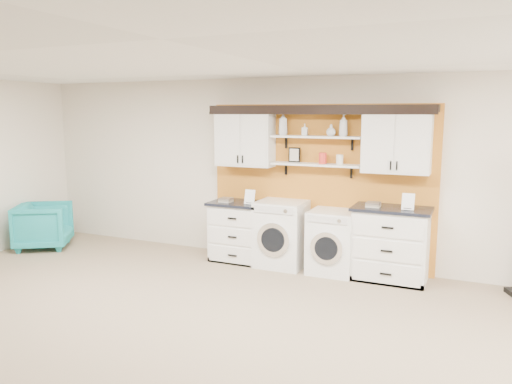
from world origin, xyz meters
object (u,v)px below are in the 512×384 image
at_px(washer, 282,234).
at_px(dryer, 333,242).
at_px(base_cabinet_right, 391,244).
at_px(armchair, 44,226).
at_px(base_cabinet_left, 241,231).

distance_m(washer, dryer, 0.79).
bearing_deg(base_cabinet_right, washer, -179.88).
height_order(dryer, armchair, dryer).
height_order(base_cabinet_left, dryer, base_cabinet_left).
height_order(base_cabinet_left, armchair, base_cabinet_left).
distance_m(base_cabinet_right, washer, 1.59).
xyz_separation_m(base_cabinet_right, washer, (-1.59, -0.00, -0.01)).
distance_m(washer, armchair, 4.10).
bearing_deg(dryer, washer, -180.00).
height_order(base_cabinet_right, dryer, base_cabinet_right).
xyz_separation_m(base_cabinet_right, dryer, (-0.80, -0.00, -0.05)).
bearing_deg(base_cabinet_left, washer, -0.29).
distance_m(base_cabinet_left, washer, 0.67).
relative_size(base_cabinet_left, armchair, 1.12).
distance_m(base_cabinet_left, dryer, 1.46).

